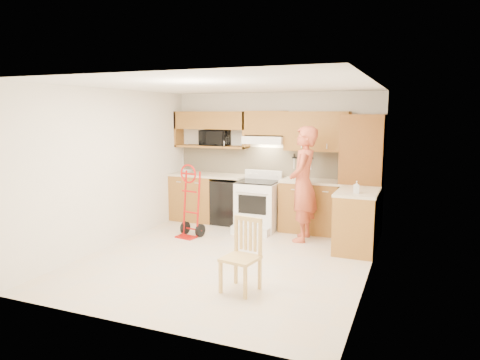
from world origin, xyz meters
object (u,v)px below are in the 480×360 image
Objects in this scene: microwave at (215,138)px; person at (303,184)px; hand_truck at (189,204)px; dining_chair at (240,256)px; range at (257,202)px.

microwave is 2.20m from person.
hand_truck is (0.10, -1.28, -1.07)m from microwave.
dining_chair is at bearing -36.90° from hand_truck.
range is at bearing -112.37° from person.
microwave is 1.67m from hand_truck.
microwave is 3.80m from dining_chair.
microwave is at bearing 104.81° from hand_truck.
person reaches higher than hand_truck.
person is 1.68× the size of hand_truck.
person is (0.92, -0.30, 0.42)m from range.
hand_truck is at bearing -86.95° from microwave.
range is 2.79m from dining_chair.
dining_chair is (0.77, -2.68, -0.09)m from range.
person is (1.96, -0.74, -0.69)m from microwave.
range is (1.04, -0.44, -1.11)m from microwave.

